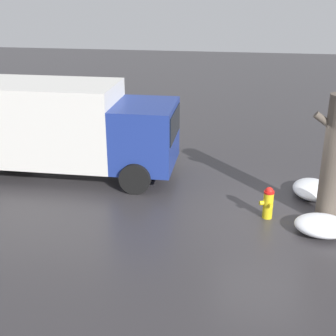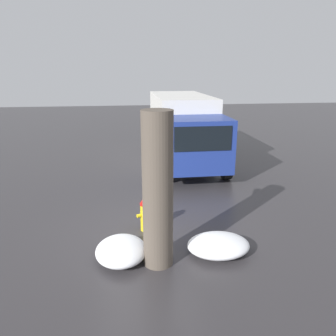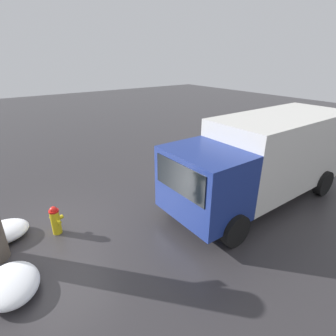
{
  "view_description": "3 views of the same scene",
  "coord_description": "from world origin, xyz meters",
  "views": [
    {
      "loc": [
        0.9,
        10.93,
        5.65
      ],
      "look_at": [
        2.63,
        -0.35,
        1.07
      ],
      "focal_mm": 50.0,
      "sensor_mm": 36.0,
      "label": 1
    },
    {
      "loc": [
        -7.56,
        0.44,
        3.94
      ],
      "look_at": [
        3.0,
        -0.98,
        0.71
      ],
      "focal_mm": 35.0,
      "sensor_mm": 36.0,
      "label": 2
    },
    {
      "loc": [
        -1.04,
        -6.77,
        4.62
      ],
      "look_at": [
        3.65,
        -0.29,
        1.18
      ],
      "focal_mm": 28.0,
      "sensor_mm": 36.0,
      "label": 3
    }
  ],
  "objects": [
    {
      "name": "delivery_truck",
      "position": [
        6.3,
        -2.1,
        1.56
      ],
      "size": [
        6.96,
        2.58,
        2.84
      ],
      "rotation": [
        0.0,
        0.0,
        1.57
      ],
      "color": "navy",
      "rests_on": "ground_plane"
    },
    {
      "name": "snow_pile_curbside",
      "position": [
        -1.26,
        0.61,
        0.2
      ],
      "size": [
        1.31,
        1.1,
        0.41
      ],
      "color": "white",
      "rests_on": "ground_plane"
    },
    {
      "name": "ground_plane",
      "position": [
        0.0,
        0.0,
        0.0
      ],
      "size": [
        60.0,
        60.0,
        0.0
      ],
      "primitive_type": "plane",
      "color": "#333033"
    },
    {
      "name": "snow_pile_by_hydrant",
      "position": [
        -1.32,
        -1.53,
        0.2
      ],
      "size": [
        1.1,
        1.39,
        0.39
      ],
      "color": "white",
      "rests_on": "ground_plane"
    },
    {
      "name": "fire_hydrant",
      "position": [
        0.0,
        0.0,
        0.44
      ],
      "size": [
        0.37,
        0.46,
        0.85
      ],
      "rotation": [
        0.0,
        0.0,
        0.32
      ],
      "color": "yellow",
      "rests_on": "ground_plane"
    },
    {
      "name": "tree_trunk",
      "position": [
        -1.5,
        -0.17,
        1.63
      ],
      "size": [
        0.94,
        0.62,
        3.22
      ],
      "color": "brown",
      "rests_on": "ground_plane"
    }
  ]
}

